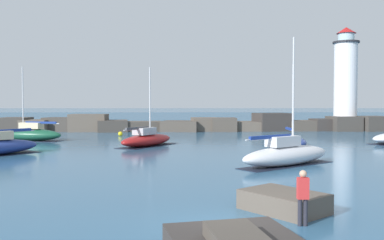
# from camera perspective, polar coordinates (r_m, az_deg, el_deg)

# --- Properties ---
(ground_plane) EXTENTS (600.00, 600.00, 0.00)m
(ground_plane) POSITION_cam_1_polar(r_m,az_deg,el_deg) (13.95, 4.13, -14.32)
(ground_plane) COLOR #336084
(open_sea_beyond) EXTENTS (400.00, 116.00, 0.01)m
(open_sea_beyond) POSITION_cam_1_polar(r_m,az_deg,el_deg) (120.21, -0.82, 0.42)
(open_sea_beyond) COLOR #235175
(open_sea_beyond) RESTS_ON ground
(breakwater_jetty) EXTENTS (54.72, 6.31, 2.52)m
(breakwater_jetty) POSITION_cam_1_polar(r_m,az_deg,el_deg) (60.21, -0.05, -0.59)
(breakwater_jetty) COLOR #423D38
(breakwater_jetty) RESTS_ON ground
(lighthouse) EXTENTS (4.39, 4.39, 14.86)m
(lighthouse) POSITION_cam_1_polar(r_m,az_deg,el_deg) (65.90, 19.78, 4.37)
(lighthouse) COLOR gray
(lighthouse) RESTS_ON ground
(foreground_rocks) EXTENTS (11.88, 9.53, 0.95)m
(foreground_rocks) POSITION_cam_1_polar(r_m,az_deg,el_deg) (12.84, 17.39, -14.25)
(foreground_rocks) COLOR brown
(foreground_rocks) RESTS_ON ground
(sailboat_moored_2) EXTENTS (5.54, 7.02, 7.26)m
(sailboat_moored_2) POSITION_cam_1_polar(r_m,az_deg,el_deg) (39.52, -6.08, -2.57)
(sailboat_moored_2) COLOR maroon
(sailboat_moored_2) RESTS_ON ground
(sailboat_moored_3) EXTENTS (2.62, 5.34, 7.44)m
(sailboat_moored_3) POSITION_cam_1_polar(r_m,az_deg,el_deg) (39.89, 13.11, -2.78)
(sailboat_moored_3) COLOR navy
(sailboat_moored_3) RESTS_ON ground
(sailboat_moored_4) EXTENTS (7.78, 3.78, 7.74)m
(sailboat_moored_4) POSITION_cam_1_polar(r_m,az_deg,el_deg) (47.80, -20.97, -1.74)
(sailboat_moored_4) COLOR #195138
(sailboat_moored_4) RESTS_ON ground
(sailboat_moored_5) EXTENTS (7.30, 5.99, 8.18)m
(sailboat_moored_5) POSITION_cam_1_polar(r_m,az_deg,el_deg) (27.91, 12.48, -4.47)
(sailboat_moored_5) COLOR white
(sailboat_moored_5) RESTS_ON ground
(mooring_buoy_far_side) EXTENTS (0.54, 0.54, 0.74)m
(mooring_buoy_far_side) POSITION_cam_1_polar(r_m,az_deg,el_deg) (51.89, -9.53, -1.82)
(mooring_buoy_far_side) COLOR yellow
(mooring_buoy_far_side) RESTS_ON ground
(person_on_rocks) EXTENTS (0.36, 0.24, 1.82)m
(person_on_rocks) POSITION_cam_1_polar(r_m,az_deg,el_deg) (14.46, 14.56, -9.59)
(person_on_rocks) COLOR #282833
(person_on_rocks) RESTS_ON ground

